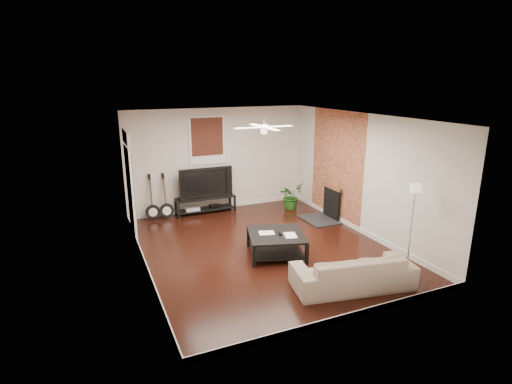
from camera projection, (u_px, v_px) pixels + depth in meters
room at (264, 185)px, 8.32m from camera, size 5.01×6.01×2.81m
brick_accent at (336, 166)px, 10.16m from camera, size 0.02×2.20×2.80m
fireplace at (325, 203)px, 10.30m from camera, size 0.80×1.10×0.92m
window_back at (207, 140)px, 10.67m from camera, size 1.00×0.06×1.30m
door_left at (130, 183)px, 9.09m from camera, size 0.08×1.00×2.50m
tv_stand at (206, 205)px, 10.91m from camera, size 1.61×0.43×0.45m
tv at (205, 182)px, 10.75m from camera, size 1.45×0.19×0.83m
coffee_table at (276, 244)px, 8.29m from camera, size 1.38×1.38×0.47m
sofa at (353, 271)px, 6.97m from camera, size 2.21×1.19×0.61m
floor_lamp at (411, 228)px, 7.42m from camera, size 0.33×0.33×1.71m
potted_plant at (291, 196)px, 11.24m from camera, size 0.84×0.79×0.74m
guitar_left at (152, 198)px, 10.23m from camera, size 0.40×0.30×1.21m
guitar_right at (166, 196)px, 10.34m from camera, size 0.38×0.27×1.21m
ceiling_fan at (264, 127)px, 7.99m from camera, size 1.24×1.24×0.32m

